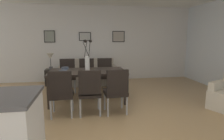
% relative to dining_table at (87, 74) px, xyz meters
% --- Properties ---
extents(ground_plane, '(9.00, 9.00, 0.00)m').
position_rel_dining_table_xyz_m(ground_plane, '(0.23, -0.97, -0.67)').
color(ground_plane, tan).
extents(back_wall_panel, '(9.00, 0.10, 2.60)m').
position_rel_dining_table_xyz_m(back_wall_panel, '(0.23, 2.28, 0.63)').
color(back_wall_panel, silver).
rests_on(back_wall_panel, ground).
extents(dining_table, '(1.80, 0.99, 0.74)m').
position_rel_dining_table_xyz_m(dining_table, '(0.00, 0.00, 0.00)').
color(dining_table, black).
rests_on(dining_table, ground).
extents(dining_chair_near_left, '(0.44, 0.44, 0.92)m').
position_rel_dining_table_xyz_m(dining_chair_near_left, '(-0.53, -0.89, -0.16)').
color(dining_chair_near_left, black).
rests_on(dining_chair_near_left, ground).
extents(dining_chair_near_right, '(0.46, 0.46, 0.92)m').
position_rel_dining_table_xyz_m(dining_chair_near_right, '(-0.54, 0.91, -0.16)').
color(dining_chair_near_right, black).
rests_on(dining_chair_near_right, ground).
extents(dining_chair_far_left, '(0.44, 0.44, 0.92)m').
position_rel_dining_table_xyz_m(dining_chair_far_left, '(0.01, -0.89, -0.16)').
color(dining_chair_far_left, black).
rests_on(dining_chair_far_left, ground).
extents(dining_chair_far_right, '(0.46, 0.46, 0.92)m').
position_rel_dining_table_xyz_m(dining_chair_far_right, '(0.00, 0.91, -0.16)').
color(dining_chair_far_right, black).
rests_on(dining_chair_far_right, ground).
extents(dining_chair_mid_left, '(0.46, 0.46, 0.92)m').
position_rel_dining_table_xyz_m(dining_chair_mid_left, '(0.54, -0.91, -0.16)').
color(dining_chair_mid_left, black).
rests_on(dining_chair_mid_left, ground).
extents(dining_chair_mid_right, '(0.45, 0.45, 0.92)m').
position_rel_dining_table_xyz_m(dining_chair_mid_right, '(0.53, 0.89, -0.16)').
color(dining_chair_mid_right, black).
rests_on(dining_chair_mid_right, ground).
extents(centerpiece_vase, '(0.21, 0.23, 0.73)m').
position_rel_dining_table_xyz_m(centerpiece_vase, '(0.00, 0.00, 0.36)').
color(centerpiece_vase, white).
rests_on(centerpiece_vase, dining_table).
extents(placemat_near_left, '(0.32, 0.32, 0.01)m').
position_rel_dining_table_xyz_m(placemat_near_left, '(-0.54, -0.22, 0.08)').
color(placemat_near_left, '#4C4742').
rests_on(placemat_near_left, dining_table).
extents(bowl_near_left, '(0.17, 0.17, 0.07)m').
position_rel_dining_table_xyz_m(bowl_near_left, '(-0.54, -0.22, 0.11)').
color(bowl_near_left, '#475166').
rests_on(bowl_near_left, dining_table).
extents(placemat_near_right, '(0.32, 0.32, 0.01)m').
position_rel_dining_table_xyz_m(placemat_near_right, '(-0.54, 0.22, 0.08)').
color(placemat_near_right, '#4C4742').
rests_on(placemat_near_right, dining_table).
extents(bowl_near_right, '(0.17, 0.17, 0.07)m').
position_rel_dining_table_xyz_m(bowl_near_right, '(-0.54, 0.22, 0.11)').
color(bowl_near_right, '#475166').
rests_on(bowl_near_right, dining_table).
extents(sofa, '(1.82, 0.84, 0.80)m').
position_rel_dining_table_xyz_m(sofa, '(0.05, 1.72, -0.39)').
color(sofa, '#A89E8E').
rests_on(sofa, ground).
extents(side_table, '(0.36, 0.36, 0.52)m').
position_rel_dining_table_xyz_m(side_table, '(-1.11, 1.69, -0.41)').
color(side_table, black).
rests_on(side_table, ground).
extents(table_lamp, '(0.22, 0.22, 0.51)m').
position_rel_dining_table_xyz_m(table_lamp, '(-1.11, 1.69, 0.23)').
color(table_lamp, '#4C4C51').
rests_on(table_lamp, side_table).
extents(framed_picture_left, '(0.35, 0.03, 0.40)m').
position_rel_dining_table_xyz_m(framed_picture_left, '(-1.18, 2.21, 0.89)').
color(framed_picture_left, black).
extents(framed_picture_center, '(0.41, 0.03, 0.30)m').
position_rel_dining_table_xyz_m(framed_picture_center, '(-0.00, 2.21, 0.89)').
color(framed_picture_center, black).
extents(framed_picture_right, '(0.44, 0.03, 0.39)m').
position_rel_dining_table_xyz_m(framed_picture_right, '(1.18, 2.21, 0.89)').
color(framed_picture_right, black).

